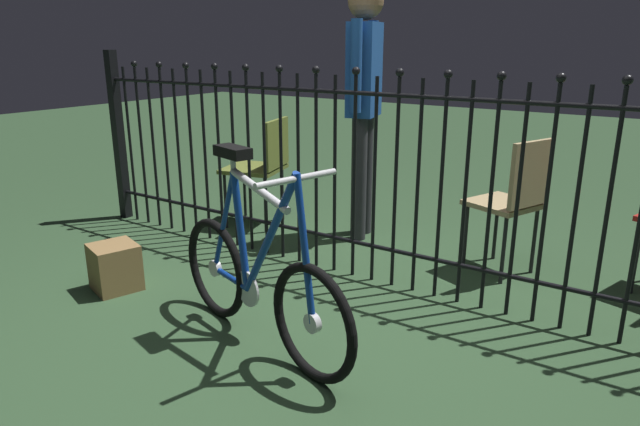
% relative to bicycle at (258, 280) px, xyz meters
% --- Properties ---
extents(ground_plane, '(20.00, 20.00, 0.00)m').
position_rel_bicycle_xyz_m(ground_plane, '(0.11, 0.21, -0.32)').
color(ground_plane, '#2D492C').
extents(iron_fence, '(4.73, 0.07, 1.32)m').
position_rel_bicycle_xyz_m(iron_fence, '(0.06, 0.96, 0.33)').
color(iron_fence, black).
rests_on(iron_fence, ground).
extents(bicycle, '(1.27, 0.47, 0.93)m').
position_rel_bicycle_xyz_m(bicycle, '(0.00, 0.00, 0.00)').
color(bicycle, black).
rests_on(bicycle, ground).
extents(chair_olive, '(0.51, 0.51, 0.83)m').
position_rel_bicycle_xyz_m(chair_olive, '(-1.14, 1.43, 0.18)').
color(chair_olive, black).
rests_on(chair_olive, ground).
extents(chair_tan, '(0.47, 0.47, 0.85)m').
position_rel_bicycle_xyz_m(chair_tan, '(0.73, 1.50, 0.18)').
color(chair_tan, black).
rests_on(chair_tan, ground).
extents(person_visitor, '(0.25, 0.46, 1.76)m').
position_rel_bicycle_xyz_m(person_visitor, '(-0.39, 1.63, 0.74)').
color(person_visitor, '#2D2D33').
rests_on(person_visitor, ground).
extents(display_crate, '(0.31, 0.31, 0.27)m').
position_rel_bicycle_xyz_m(display_crate, '(-1.09, 0.01, -0.19)').
color(display_crate, olive).
rests_on(display_crate, ground).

